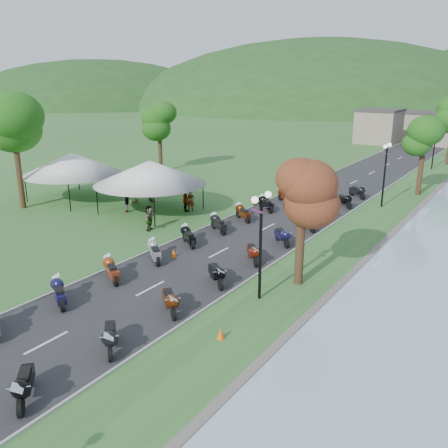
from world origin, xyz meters
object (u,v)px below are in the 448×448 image
Objects in this scene: vendor_tent_main at (151,187)px; pedestrian_c at (127,212)px; pedestrian_b at (152,201)px; pedestrian_a at (191,211)px.

pedestrian_c is at bearing -145.02° from vendor_tent_main.
pedestrian_c reaches higher than pedestrian_b.
pedestrian_c is (-4.03, -2.94, 0.00)m from pedestrian_a.
pedestrian_c reaches higher than pedestrian_a.
pedestrian_b is 0.88× the size of pedestrian_c.
vendor_tent_main is 3.63m from pedestrian_a.
pedestrian_a is at bearing 82.30° from pedestrian_c.
pedestrian_a is 4.99m from pedestrian_c.
vendor_tent_main is at bearing 148.81° from pedestrian_b.
vendor_tent_main reaches higher than pedestrian_b.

